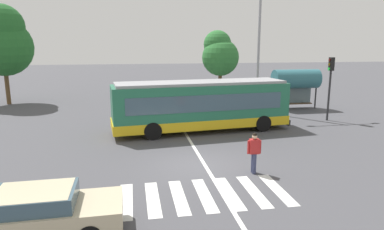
{
  "coord_description": "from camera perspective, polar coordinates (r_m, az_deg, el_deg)",
  "views": [
    {
      "loc": [
        -2.75,
        -14.07,
        5.23
      ],
      "look_at": [
        0.53,
        4.52,
        1.3
      ],
      "focal_mm": 31.81,
      "sensor_mm": 36.0,
      "label": 1
    }
  ],
  "objects": [
    {
      "name": "background_tree_left",
      "position": [
        33.95,
        -29.18,
        10.76
      ],
      "size": [
        4.97,
        4.97,
        8.6
      ],
      "color": "brown",
      "rests_on": "ground_plane"
    },
    {
      "name": "pedestrian_crossing_street",
      "position": [
        14.21,
        10.38,
        -5.89
      ],
      "size": [
        0.58,
        0.35,
        1.72
      ],
      "color": "#333856",
      "rests_on": "ground_plane"
    },
    {
      "name": "city_transit_bus",
      "position": [
        20.67,
        1.55,
        1.61
      ],
      "size": [
        11.02,
        3.68,
        3.06
      ],
      "color": "black",
      "rests_on": "ground_plane"
    },
    {
      "name": "bus_stop_shelter",
      "position": [
        28.97,
        17.01,
        5.68
      ],
      "size": [
        3.8,
        1.54,
        3.25
      ],
      "color": "#28282B",
      "rests_on": "ground_plane"
    },
    {
      "name": "twin_arm_street_lamp",
      "position": [
        26.85,
        11.22,
        13.9
      ],
      "size": [
        5.31,
        0.32,
        10.39
      ],
      "color": "#939399",
      "rests_on": "ground_plane"
    },
    {
      "name": "ground_plane",
      "position": [
        15.27,
        1.01,
        -8.28
      ],
      "size": [
        160.0,
        160.0,
        0.0
      ],
      "primitive_type": "plane",
      "color": "#47474C"
    },
    {
      "name": "parked_car_silver",
      "position": [
        29.02,
        1.71,
        2.91
      ],
      "size": [
        1.99,
        4.56,
        1.35
      ],
      "color": "black",
      "rests_on": "ground_plane"
    },
    {
      "name": "traffic_light_far_corner",
      "position": [
        25.27,
        22.17,
        5.73
      ],
      "size": [
        0.33,
        0.32,
        4.37
      ],
      "color": "#28282B",
      "rests_on": "ground_plane"
    },
    {
      "name": "background_tree_right",
      "position": [
        34.36,
        4.64,
        10.22
      ],
      "size": [
        3.65,
        3.65,
        6.61
      ],
      "color": "brown",
      "rests_on": "ground_plane"
    },
    {
      "name": "parked_car_champagne",
      "position": [
        27.82,
        -8.51,
        2.4
      ],
      "size": [
        1.96,
        4.55,
        1.35
      ],
      "color": "black",
      "rests_on": "ground_plane"
    },
    {
      "name": "parked_car_black",
      "position": [
        28.72,
        -3.12,
        2.81
      ],
      "size": [
        2.03,
        4.58,
        1.35
      ],
      "color": "black",
      "rests_on": "ground_plane"
    },
    {
      "name": "lane_center_line",
      "position": [
        17.17,
        0.67,
        -5.96
      ],
      "size": [
        0.16,
        24.0,
        0.01
      ],
      "primitive_type": "cube",
      "color": "silver",
      "rests_on": "ground_plane"
    },
    {
      "name": "foreground_sedan",
      "position": [
        10.57,
        -24.41,
        -14.36
      ],
      "size": [
        4.55,
        1.96,
        1.35
      ],
      "color": "black",
      "rests_on": "ground_plane"
    },
    {
      "name": "crosswalk_painted_stripes",
      "position": [
        12.39,
        2.1,
        -13.21
      ],
      "size": [
        5.92,
        2.8,
        0.01
      ],
      "color": "silver",
      "rests_on": "ground_plane"
    }
  ]
}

